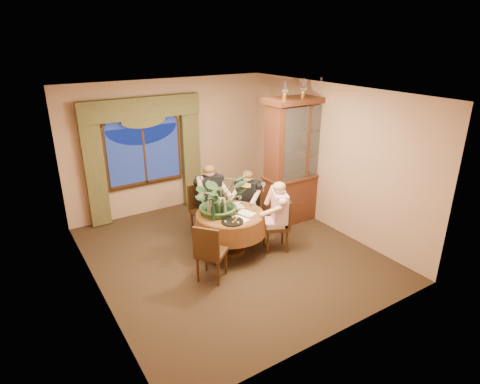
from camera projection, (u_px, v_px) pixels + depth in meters
floor at (231, 253)px, 7.13m from camera, size 5.00×5.00×0.00m
wall_back at (170, 146)px, 8.58m from camera, size 4.50×0.00×4.50m
wall_right at (330, 158)px, 7.74m from camera, size 0.00×5.00×5.00m
ceiling at (229, 92)px, 6.10m from camera, size 5.00×5.00×0.00m
window at (144, 155)px, 8.26m from camera, size 1.62×0.10×1.32m
arched_transom at (141, 117)px, 7.98m from camera, size 1.60×0.06×0.44m
drapery_left at (95, 170)px, 7.76m from camera, size 0.38×0.14×2.32m
drapery_right at (191, 154)px, 8.78m from camera, size 0.38×0.14×2.32m
swag_valance at (141, 108)px, 7.84m from camera, size 2.45×0.16×0.42m
dining_table at (230, 232)px, 7.05m from camera, size 1.50×1.50×0.75m
china_cabinet at (299, 160)px, 8.06m from camera, size 1.55×0.61×2.52m
oil_lamp_left at (285, 89)px, 7.32m from camera, size 0.11×0.11×0.34m
oil_lamp_center at (303, 88)px, 7.54m from camera, size 0.11×0.11×0.34m
oil_lamp_right at (321, 86)px, 7.76m from camera, size 0.11×0.11×0.34m
chair_right at (276, 225)px, 7.10m from camera, size 0.56×0.56×0.96m
chair_back_right at (246, 209)px, 7.73m from camera, size 0.59×0.59×0.96m
chair_back at (203, 211)px, 7.67m from camera, size 0.45×0.45×0.96m
chair_front_left at (212, 251)px, 6.23m from camera, size 0.59×0.59×0.96m
person_pink at (279, 216)px, 7.05m from camera, size 0.58×0.60×1.29m
person_back at (209, 200)px, 7.60m from camera, size 0.52×0.48×1.40m
person_scarf at (248, 202)px, 7.63m from camera, size 0.61×0.62×1.28m
stoneware_vase at (222, 206)px, 6.87m from camera, size 0.15×0.15×0.27m
centerpiece_plant at (219, 178)px, 6.73m from camera, size 0.99×1.10×0.86m
olive_bowl at (234, 213)px, 6.88m from camera, size 0.14×0.14×0.04m
cheese_platter at (232, 222)px, 6.57m from camera, size 0.37×0.37×0.02m
wine_bottle_0 at (220, 207)px, 6.76m from camera, size 0.07×0.07×0.33m
wine_bottle_1 at (223, 208)px, 6.71m from camera, size 0.07×0.07×0.33m
wine_bottle_2 at (217, 209)px, 6.67m from camera, size 0.07×0.07×0.33m
wine_bottle_3 at (214, 204)px, 6.85m from camera, size 0.07×0.07×0.33m
wine_bottle_4 at (209, 208)px, 6.72m from camera, size 0.07×0.07×0.33m
wine_bottle_5 at (213, 211)px, 6.58m from camera, size 0.07×0.07×0.33m
tasting_paper_0 at (246, 213)px, 6.91m from camera, size 0.30×0.35×0.00m
tasting_paper_1 at (236, 206)px, 7.21m from camera, size 0.26×0.33×0.00m
tasting_paper_2 at (239, 219)px, 6.67m from camera, size 0.29×0.35×0.00m
wine_glass_person_pink at (254, 207)px, 6.93m from camera, size 0.07×0.07×0.18m
wine_glass_person_back at (219, 200)px, 7.22m from camera, size 0.07×0.07×0.18m
wine_glass_person_scarf at (240, 200)px, 7.23m from camera, size 0.07×0.07×0.18m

